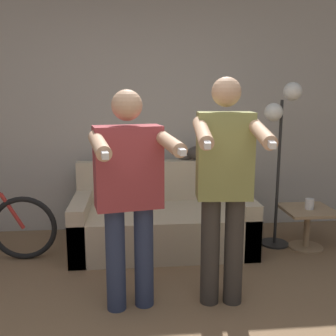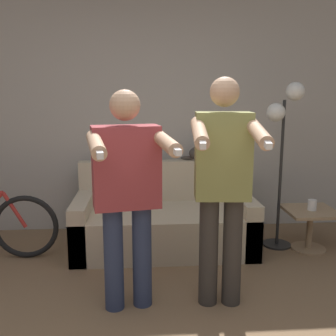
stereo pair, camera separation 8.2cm
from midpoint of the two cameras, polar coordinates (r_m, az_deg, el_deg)
name	(u,v)px [view 1 (the left image)]	position (r m, az deg, el deg)	size (l,w,h in m)	color
wall_back	(147,116)	(4.44, -3.66, 7.60)	(10.00, 0.05, 2.60)	#B7B2A8
couch	(162,222)	(4.03, -1.43, -7.79)	(1.76, 0.90, 0.84)	beige
person_left	(129,187)	(2.74, -6.54, -2.77)	(0.61, 0.74, 1.58)	#2D3856
person_right	(224,180)	(2.80, 7.35, -1.78)	(0.50, 0.70, 1.66)	#38332D
cat	(201,152)	(4.25, 4.27, 2.27)	(0.41, 0.14, 0.18)	#3D3833
floor_lamp	(282,125)	(4.03, 15.59, 6.00)	(0.36, 0.29, 1.66)	black
side_table	(307,219)	(4.21, 19.05, -7.06)	(0.49, 0.49, 0.41)	#A38460
cup	(309,204)	(4.16, 19.31, -4.95)	(0.09, 0.09, 0.11)	white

